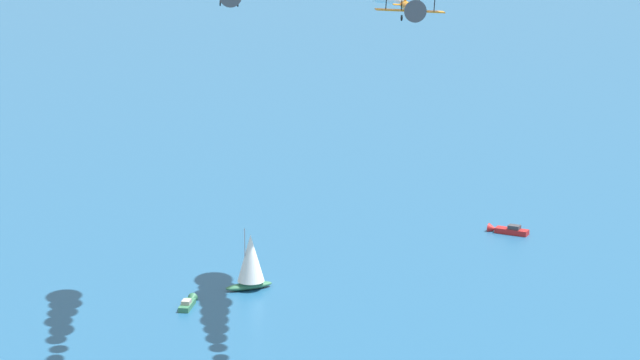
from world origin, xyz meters
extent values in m
cube|color=#33704C|center=(21.83, -22.92, 0.34)|extent=(1.49, 4.26, 0.67)
cone|color=#33704C|center=(21.92, -25.50, 0.34)|extent=(1.39, 1.13, 1.35)
cube|color=gray|center=(21.82, -22.60, 0.93)|extent=(1.13, 1.51, 0.51)
ellipsoid|color=#33704C|center=(15.78, -31.84, 0.47)|extent=(6.55, 5.26, 0.93)
cylinder|color=#B2B2B7|center=(16.19, -31.56, 4.75)|extent=(0.14, 0.14, 7.64)
cone|color=white|center=(15.50, -32.02, 4.37)|extent=(5.08, 5.08, 6.50)
cube|color=#B21E1E|center=(-18.01, -65.78, 0.41)|extent=(5.42, 3.13, 0.83)
cone|color=#B21E1E|center=(-15.00, -66.72, 0.41)|extent=(1.76, 1.97, 1.65)
cube|color=#38383D|center=(-18.38, -65.66, 1.14)|extent=(2.12, 1.80, 0.62)
cylinder|color=orange|center=(-8.84, -2.69, 41.48)|extent=(2.77, 6.40, 0.95)
cylinder|color=black|center=(-9.69, 0.09, 41.48)|extent=(1.19, 0.88, 1.06)
cylinder|color=#4C4C51|center=(-9.81, 0.49, 41.48)|extent=(2.33, 0.75, 2.42)
cube|color=orange|center=(-8.92, -2.40, 41.21)|extent=(7.26, 3.34, 0.51)
cylinder|color=black|center=(-11.37, -3.14, 41.88)|extent=(0.21, 0.15, 1.62)
cylinder|color=black|center=(-9.82, -2.67, 41.97)|extent=(0.21, 0.15, 1.62)
cylinder|color=black|center=(-8.10, -2.15, 42.07)|extent=(0.21, 0.15, 1.62)
cylinder|color=black|center=(-6.55, -1.68, 42.16)|extent=(0.21, 0.15, 1.62)
cube|color=orange|center=(-8.04, -5.42, 42.03)|extent=(0.48, 1.10, 1.20)
cube|color=orange|center=(-8.02, -5.41, 41.48)|extent=(2.65, 1.59, 0.22)
cylinder|color=black|center=(-9.89, -2.17, 40.43)|extent=(0.32, 0.62, 0.61)
cylinder|color=black|center=(-8.17, -1.65, 40.53)|extent=(0.32, 0.62, 0.61)
ellipsoid|color=white|center=(-7.32, -7.29, 41.70)|extent=(1.66, 1.97, 1.06)
cylinder|color=black|center=(8.30, 1.57, 41.99)|extent=(0.32, 0.62, 0.61)
cylinder|color=black|center=(10.02, 2.09, 42.08)|extent=(0.32, 0.62, 0.61)
camera|label=1|loc=(-24.53, 131.83, 55.88)|focal=73.48mm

